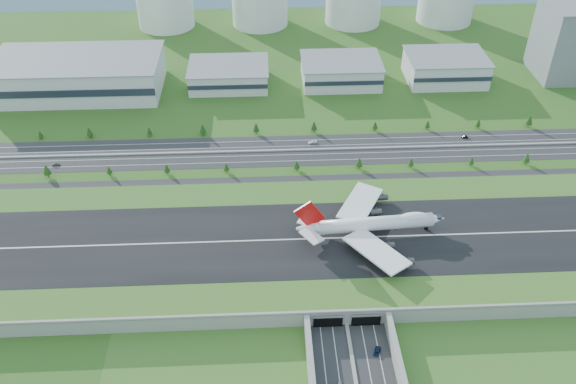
{
  "coord_description": "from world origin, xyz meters",
  "views": [
    {
      "loc": [
        -34.93,
        -231.65,
        212.45
      ],
      "look_at": [
        -22.43,
        35.0,
        12.0
      ],
      "focal_mm": 38.0,
      "sensor_mm": 36.0,
      "label": 1
    }
  ],
  "objects_px": {
    "fuel_tank_a": "(165,7)",
    "car_7": "(312,142)",
    "car_5": "(465,137)",
    "boeing_747": "(371,224)",
    "office_tower": "(571,41)",
    "car_2": "(377,351)",
    "car_4": "(56,164)"
  },
  "relations": [
    {
      "from": "office_tower",
      "to": "boeing_747",
      "type": "relative_size",
      "value": 0.7
    },
    {
      "from": "car_2",
      "to": "boeing_747",
      "type": "bearing_deg",
      "value": -74.63
    },
    {
      "from": "office_tower",
      "to": "car_5",
      "type": "relative_size",
      "value": 12.27
    },
    {
      "from": "boeing_747",
      "to": "car_5",
      "type": "xyz_separation_m",
      "value": [
        79.22,
        102.26,
        -13.94
      ]
    },
    {
      "from": "fuel_tank_a",
      "to": "car_5",
      "type": "bearing_deg",
      "value": -43.34
    },
    {
      "from": "fuel_tank_a",
      "to": "car_7",
      "type": "distance_m",
      "value": 238.2
    },
    {
      "from": "office_tower",
      "to": "boeing_747",
      "type": "xyz_separation_m",
      "value": [
        -181.82,
        -192.41,
        -12.7
      ]
    },
    {
      "from": "boeing_747",
      "to": "car_5",
      "type": "relative_size",
      "value": 17.42
    },
    {
      "from": "car_2",
      "to": "car_5",
      "type": "bearing_deg",
      "value": -95.69
    },
    {
      "from": "boeing_747",
      "to": "car_2",
      "type": "distance_m",
      "value": 69.87
    },
    {
      "from": "fuel_tank_a",
      "to": "car_5",
      "type": "relative_size",
      "value": 11.16
    },
    {
      "from": "fuel_tank_a",
      "to": "car_4",
      "type": "xyz_separation_m",
      "value": [
        -43.38,
        -225.26,
        -16.59
      ]
    },
    {
      "from": "boeing_747",
      "to": "car_4",
      "type": "bearing_deg",
      "value": 151.72
    },
    {
      "from": "car_2",
      "to": "car_5",
      "type": "relative_size",
      "value": 1.19
    },
    {
      "from": "car_4",
      "to": "car_7",
      "type": "bearing_deg",
      "value": -99.49
    },
    {
      "from": "office_tower",
      "to": "car_5",
      "type": "distance_m",
      "value": 139.15
    },
    {
      "from": "fuel_tank_a",
      "to": "car_7",
      "type": "xyz_separation_m",
      "value": [
        116.56,
        -207.08,
        -16.52
      ]
    },
    {
      "from": "boeing_747",
      "to": "fuel_tank_a",
      "type": "bearing_deg",
      "value": 110.27
    },
    {
      "from": "car_4",
      "to": "car_7",
      "type": "relative_size",
      "value": 0.78
    },
    {
      "from": "office_tower",
      "to": "car_5",
      "type": "xyz_separation_m",
      "value": [
        -102.6,
        -90.15,
        -26.64
      ]
    },
    {
      "from": "fuel_tank_a",
      "to": "car_5",
      "type": "distance_m",
      "value": 299.37
    },
    {
      "from": "car_7",
      "to": "boeing_747",
      "type": "bearing_deg",
      "value": 3.88
    },
    {
      "from": "car_2",
      "to": "car_7",
      "type": "distance_m",
      "value": 169.1
    },
    {
      "from": "car_2",
      "to": "car_7",
      "type": "bearing_deg",
      "value": -63.87
    },
    {
      "from": "boeing_747",
      "to": "office_tower",
      "type": "bearing_deg",
      "value": 42.68
    },
    {
      "from": "office_tower",
      "to": "fuel_tank_a",
      "type": "bearing_deg",
      "value": 160.23
    },
    {
      "from": "car_4",
      "to": "office_tower",
      "type": "bearing_deg",
      "value": -89.1
    },
    {
      "from": "boeing_747",
      "to": "car_5",
      "type": "height_order",
      "value": "boeing_747"
    },
    {
      "from": "fuel_tank_a",
      "to": "car_7",
      "type": "relative_size",
      "value": 8.48
    },
    {
      "from": "fuel_tank_a",
      "to": "car_5",
      "type": "xyz_separation_m",
      "value": [
        217.4,
        -205.15,
        -16.64
      ]
    },
    {
      "from": "car_5",
      "to": "car_7",
      "type": "relative_size",
      "value": 0.76
    },
    {
      "from": "boeing_747",
      "to": "car_2",
      "type": "bearing_deg",
      "value": -99.68
    }
  ]
}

